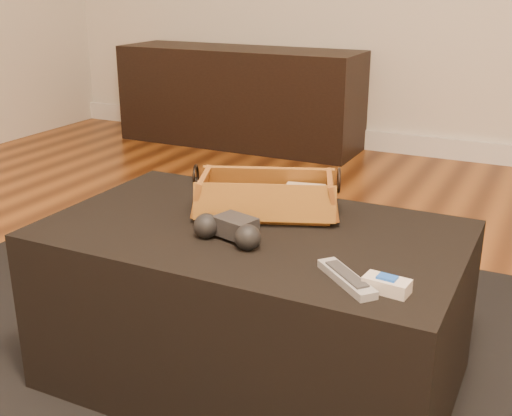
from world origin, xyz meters
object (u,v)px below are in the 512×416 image
at_px(wicker_basket, 267,198).
at_px(cream_gadget, 387,285).
at_px(game_controller, 230,229).
at_px(silver_remote, 346,278).
at_px(tv_remote, 259,207).
at_px(media_cabinet, 240,97).
at_px(ottoman, 252,305).

bearing_deg(wicker_basket, cream_gadget, -36.31).
bearing_deg(game_controller, silver_remote, -15.31).
relative_size(wicker_basket, cream_gadget, 4.36).
relative_size(wicker_basket, silver_remote, 2.58).
bearing_deg(tv_remote, game_controller, -112.79).
height_order(media_cabinet, tv_remote, media_cabinet).
bearing_deg(silver_remote, media_cabinet, 121.89).
relative_size(ottoman, wicker_basket, 2.49).
bearing_deg(silver_remote, game_controller, 164.69).
height_order(wicker_basket, cream_gadget, wicker_basket).
height_order(ottoman, silver_remote, silver_remote).
xyz_separation_m(tv_remote, silver_remote, (0.32, -0.26, -0.01)).
height_order(media_cabinet, ottoman, media_cabinet).
distance_m(media_cabinet, wicker_basket, 2.49).
relative_size(tv_remote, cream_gadget, 2.07).
bearing_deg(tv_remote, wicker_basket, 30.87).
distance_m(ottoman, wicker_basket, 0.27).
bearing_deg(game_controller, wicker_basket, 90.92).
distance_m(media_cabinet, silver_remote, 2.89).
bearing_deg(tv_remote, silver_remote, -67.00).
relative_size(media_cabinet, game_controller, 8.22).
height_order(silver_remote, cream_gadget, cream_gadget).
height_order(wicker_basket, game_controller, wicker_basket).
bearing_deg(ottoman, silver_remote, -31.33).
bearing_deg(ottoman, media_cabinet, 118.37).
xyz_separation_m(ottoman, cream_gadget, (0.38, -0.19, 0.22)).
xyz_separation_m(media_cabinet, ottoman, (1.22, -2.27, -0.08)).
distance_m(ottoman, silver_remote, 0.41).
height_order(tv_remote, game_controller, game_controller).
relative_size(media_cabinet, tv_remote, 8.02).
bearing_deg(wicker_basket, silver_remote, -42.49).
xyz_separation_m(tv_remote, cream_gadget, (0.40, -0.27, -0.01)).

